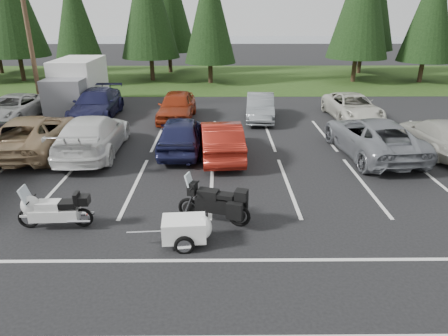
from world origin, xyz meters
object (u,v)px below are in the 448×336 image
(car_near_2, at_px, (34,134))
(car_far_2, at_px, (177,106))
(touring_motorcycle, at_px, (54,207))
(car_near_7, at_px, (438,136))
(adventure_motorcycle, at_px, (213,200))
(car_near_5, at_px, (221,139))
(car_near_4, at_px, (181,134))
(cargo_trailer, at_px, (184,231))
(car_far_4, at_px, (353,107))
(box_truck, at_px, (75,85))
(car_far_3, at_px, (260,107))
(car_near_6, at_px, (372,137))
(utility_pole, at_px, (28,29))
(car_far_1, at_px, (97,104))
(car_near_3, at_px, (93,135))
(car_far_0, at_px, (13,108))

(car_near_2, relative_size, car_far_2, 1.25)
(touring_motorcycle, bearing_deg, car_near_7, 22.55)
(car_near_2, height_order, car_far_2, car_near_2)
(adventure_motorcycle, bearing_deg, car_near_5, 105.53)
(car_near_4, xyz_separation_m, cargo_trailer, (0.74, -7.37, -0.40))
(car_far_4, bearing_deg, box_truck, 167.88)
(car_near_2, height_order, car_near_5, car_near_2)
(car_far_3, bearing_deg, car_near_7, -32.33)
(car_near_6, bearing_deg, adventure_motorcycle, 35.80)
(utility_pole, bearing_deg, touring_motorcycle, -66.03)
(car_near_5, relative_size, car_near_6, 0.81)
(car_far_2, xyz_separation_m, car_far_4, (9.74, 0.06, -0.09))
(car_far_1, xyz_separation_m, car_far_3, (9.13, -0.36, -0.10))
(car_near_3, bearing_deg, box_truck, -68.81)
(car_near_4, relative_size, car_far_1, 0.84)
(car_near_5, relative_size, car_far_1, 0.84)
(car_far_0, height_order, cargo_trailer, car_far_0)
(car_far_2, bearing_deg, car_far_4, 2.37)
(box_truck, bearing_deg, car_far_0, -135.12)
(car_near_5, distance_m, car_far_3, 6.34)
(utility_pole, xyz_separation_m, adventure_motorcycle, (10.61, -13.60, -3.96))
(car_far_0, bearing_deg, car_near_7, -10.46)
(car_far_0, distance_m, touring_motorcycle, 13.55)
(car_near_7, bearing_deg, utility_pole, -21.71)
(adventure_motorcycle, bearing_deg, car_far_1, 137.37)
(utility_pole, height_order, cargo_trailer, utility_pole)
(car_far_1, xyz_separation_m, cargo_trailer, (5.98, -12.99, -0.41))
(car_near_4, bearing_deg, car_near_2, 0.05)
(car_near_6, xyz_separation_m, touring_motorcycle, (-11.03, -5.97, -0.15))
(utility_pole, relative_size, box_truck, 1.61)
(cargo_trailer, bearing_deg, car_near_6, 39.01)
(car_far_3, xyz_separation_m, touring_motorcycle, (-6.87, -11.74, -0.05))
(car_near_6, height_order, car_far_1, car_near_6)
(car_near_4, distance_m, car_near_7, 11.04)
(car_near_6, distance_m, car_far_1, 14.64)
(box_truck, height_order, car_far_2, box_truck)
(car_near_5, height_order, car_near_7, car_near_5)
(adventure_motorcycle, bearing_deg, car_near_4, 121.24)
(car_near_4, bearing_deg, car_near_7, 179.38)
(utility_pole, bearing_deg, car_far_1, -24.14)
(adventure_motorcycle, bearing_deg, car_near_7, 50.45)
(car_far_2, bearing_deg, car_far_1, 176.90)
(car_near_3, bearing_deg, car_far_4, -158.36)
(car_near_4, distance_m, car_far_2, 5.27)
(car_near_5, xyz_separation_m, car_far_2, (-2.42, 5.90, 0.02))
(car_near_4, height_order, car_near_7, car_near_4)
(car_near_6, relative_size, car_far_4, 1.15)
(car_near_2, xyz_separation_m, car_near_4, (6.29, 0.01, -0.02))
(cargo_trailer, bearing_deg, car_far_3, 71.82)
(car_near_4, xyz_separation_m, touring_motorcycle, (-2.97, -6.47, -0.14))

